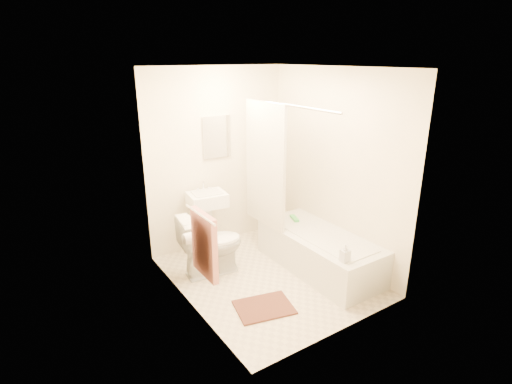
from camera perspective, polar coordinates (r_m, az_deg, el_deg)
floor at (r=4.90m, az=1.65°, el=-11.95°), size 2.40×2.40×0.00m
ceiling at (r=4.21m, az=1.97°, el=17.39°), size 2.40×2.40×0.00m
wall_back at (r=5.39m, az=-5.60°, el=4.74°), size 2.00×0.02×2.40m
wall_left at (r=3.94m, az=-10.18°, el=-0.82°), size 0.02×2.40×2.40m
wall_right at (r=5.03m, az=11.17°, el=3.43°), size 0.02×2.40×2.40m
mirror at (r=5.31m, az=-5.60°, el=7.84°), size 0.40×0.03×0.55m
curtain_rod at (r=4.49m, az=4.35°, el=12.33°), size 0.03×1.70×0.03m
shower_curtain at (r=4.96m, az=1.30°, el=3.81°), size 0.04×0.80×1.55m
towel_bar at (r=3.78m, az=-8.00°, el=-3.21°), size 0.02×0.60×0.02m
towel at (r=3.92m, az=-7.39°, el=-7.47°), size 0.06×0.45×0.66m
toilet_paper at (r=4.26m, az=-9.58°, el=-6.54°), size 0.11×0.12×0.12m
toilet at (r=4.83m, az=-6.41°, el=-7.47°), size 0.81×0.52×0.75m
sink at (r=5.28m, az=-6.94°, el=-4.06°), size 0.52×0.43×0.92m
bathtub at (r=5.02m, az=8.98°, el=-8.38°), size 0.71×1.63×0.46m
bath_mat at (r=4.36m, az=1.16°, el=-16.13°), size 0.67×0.56×0.02m
soap_bottle at (r=4.31m, az=12.63°, el=-8.52°), size 0.10×0.10×0.20m
scrub_brush at (r=5.28m, az=5.51°, el=-3.80°), size 0.13×0.22×0.04m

